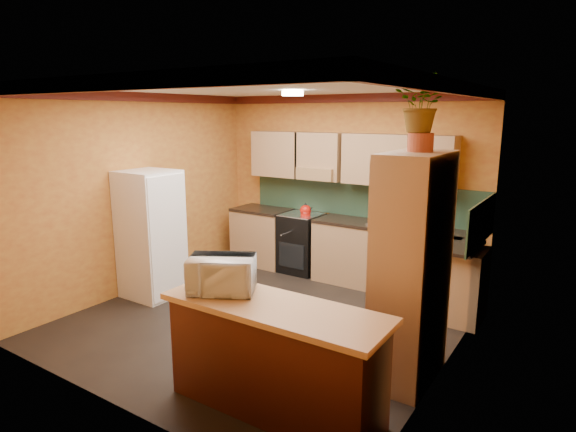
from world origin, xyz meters
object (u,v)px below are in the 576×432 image
(stove, at_px, (302,243))
(breakfast_bar, at_px, (274,361))
(microwave, at_px, (222,274))
(fridge, at_px, (151,234))
(base_cabinets_back, at_px, (337,250))
(pantry, at_px, (412,269))

(stove, distance_m, breakfast_bar, 3.64)
(breakfast_bar, bearing_deg, microwave, 180.00)
(microwave, bearing_deg, fridge, 122.13)
(base_cabinets_back, height_order, fridge, fridge)
(stove, distance_m, pantry, 3.28)
(fridge, distance_m, pantry, 3.61)
(breakfast_bar, relative_size, microwave, 3.25)
(pantry, relative_size, breakfast_bar, 1.17)
(fridge, height_order, microwave, fridge)
(stove, height_order, microwave, microwave)
(stove, xyz_separation_m, pantry, (2.45, -2.09, 0.59))
(base_cabinets_back, distance_m, pantry, 2.84)
(base_cabinets_back, distance_m, fridge, 2.68)
(stove, xyz_separation_m, microwave, (1.18, -3.21, 0.63))
(stove, relative_size, breakfast_bar, 0.51)
(base_cabinets_back, height_order, microwave, microwave)
(stove, xyz_separation_m, fridge, (-1.15, -1.97, 0.39))
(pantry, bearing_deg, base_cabinets_back, 131.06)
(fridge, xyz_separation_m, breakfast_bar, (2.87, -1.25, -0.41))
(breakfast_bar, xyz_separation_m, microwave, (-0.54, 0.00, 0.64))
(base_cabinets_back, relative_size, breakfast_bar, 2.03)
(breakfast_bar, bearing_deg, stove, 118.13)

